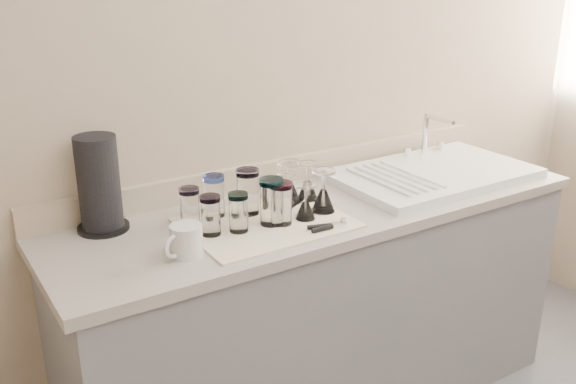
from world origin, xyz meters
TOP-DOWN VIEW (x-y plane):
  - counter_unit at (0.00, 1.20)m, footprint 2.06×0.62m
  - sink_unit at (0.55, 1.20)m, footprint 0.82×0.50m
  - dish_towel at (-0.28, 1.15)m, footprint 0.55×0.42m
  - tumbler_teal at (-0.51, 1.25)m, footprint 0.07×0.07m
  - tumbler_cyan at (-0.40, 1.30)m, footprint 0.07×0.07m
  - tumbler_purple at (-0.29, 1.25)m, footprint 0.08×0.08m
  - tumbler_magenta at (-0.48, 1.16)m, footprint 0.07×0.07m
  - tumbler_blue at (-0.39, 1.13)m, footprint 0.07×0.07m
  - tumbler_lavender at (-0.27, 1.13)m, footprint 0.08×0.08m
  - tumbler_extra at (-0.24, 1.11)m, footprint 0.07×0.07m
  - goblet_back_left at (-0.14, 1.25)m, footprint 0.07×0.07m
  - goblet_back_right at (-0.04, 1.26)m, footprint 0.08×0.08m
  - goblet_front_left at (-0.15, 1.10)m, footprint 0.07×0.07m
  - goblet_front_right at (-0.06, 1.13)m, footprint 0.09×0.09m
  - goblet_extra at (-0.11, 1.27)m, footprint 0.09×0.09m
  - can_opener at (-0.14, 0.99)m, footprint 0.13×0.06m
  - white_mug at (-0.61, 1.07)m, footprint 0.15×0.13m
  - paper_towel_roll at (-0.76, 1.41)m, footprint 0.17×0.17m

SIDE VIEW (x-z plane):
  - counter_unit at x=0.00m, z-range 0.00..0.90m
  - dish_towel at x=-0.28m, z-range 0.90..0.91m
  - can_opener at x=-0.14m, z-range 0.91..0.92m
  - sink_unit at x=0.55m, z-range 0.81..1.03m
  - goblet_back_left at x=-0.14m, z-range 0.89..1.01m
  - goblet_front_left at x=-0.15m, z-range 0.89..1.01m
  - white_mug at x=-0.61m, z-range 0.90..1.00m
  - goblet_back_right at x=-0.04m, z-range 0.88..1.03m
  - goblet_front_right at x=-0.06m, z-range 0.88..1.04m
  - goblet_extra at x=-0.11m, z-range 0.88..1.04m
  - tumbler_blue at x=-0.39m, z-range 0.91..1.04m
  - tumbler_magenta at x=-0.48m, z-range 0.91..1.04m
  - tumbler_teal at x=-0.51m, z-range 0.91..1.05m
  - tumbler_cyan at x=-0.40m, z-range 0.91..1.06m
  - tumbler_extra at x=-0.24m, z-range 0.91..1.06m
  - tumbler_lavender at x=-0.27m, z-range 0.91..1.07m
  - tumbler_purple at x=-0.29m, z-range 0.91..1.07m
  - paper_towel_roll at x=-0.76m, z-range 0.90..1.22m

